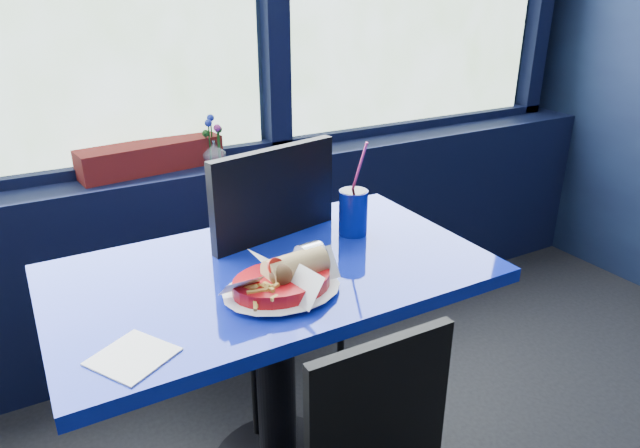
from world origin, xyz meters
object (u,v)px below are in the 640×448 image
(planter_box, at_px, (151,157))
(near_table, at_px, (274,323))
(food_basket, at_px, (284,281))
(soda_cup, at_px, (353,211))
(chair_near_back, at_px, (269,263))
(flower_vase, at_px, (214,150))
(ketchup_bottle, at_px, (273,200))

(planter_box, bearing_deg, near_table, -91.11)
(food_basket, bearing_deg, soda_cup, 52.60)
(soda_cup, bearing_deg, near_table, -165.20)
(planter_box, distance_m, soda_cup, 0.91)
(chair_near_back, distance_m, flower_vase, 0.60)
(food_basket, relative_size, ketchup_bottle, 1.64)
(flower_vase, relative_size, food_basket, 0.61)
(ketchup_bottle, xyz_separation_m, soda_cup, (0.19, -0.18, -0.01))
(near_table, distance_m, food_basket, 0.26)
(soda_cup, bearing_deg, food_basket, -146.89)
(chair_near_back, height_order, flower_vase, chair_near_back)
(ketchup_bottle, bearing_deg, soda_cup, -44.11)
(planter_box, height_order, flower_vase, flower_vase)
(near_table, height_order, soda_cup, soda_cup)
(near_table, xyz_separation_m, soda_cup, (0.32, 0.09, 0.26))
(ketchup_bottle, bearing_deg, flower_vase, 88.91)
(flower_vase, xyz_separation_m, food_basket, (-0.18, -1.00, -0.08))
(planter_box, height_order, food_basket, planter_box)
(chair_near_back, xyz_separation_m, soda_cup, (0.19, -0.23, 0.23))
(food_basket, height_order, ketchup_bottle, ketchup_bottle)
(near_table, bearing_deg, food_basket, -102.74)
(near_table, height_order, chair_near_back, chair_near_back)
(near_table, distance_m, soda_cup, 0.42)
(near_table, height_order, food_basket, food_basket)
(chair_near_back, bearing_deg, planter_box, -81.35)
(near_table, relative_size, flower_vase, 5.93)
(food_basket, distance_m, ketchup_bottle, 0.45)
(near_table, distance_m, chair_near_back, 0.34)
(ketchup_bottle, distance_m, soda_cup, 0.26)
(food_basket, xyz_separation_m, soda_cup, (0.36, 0.23, 0.04))
(near_table, height_order, flower_vase, flower_vase)
(near_table, relative_size, food_basket, 3.64)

